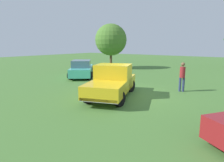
{
  "coord_description": "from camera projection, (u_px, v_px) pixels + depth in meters",
  "views": [
    {
      "loc": [
        -9.27,
        -5.65,
        2.88
      ],
      "look_at": [
        -0.89,
        0.57,
        0.9
      ],
      "focal_mm": 31.25,
      "sensor_mm": 36.0,
      "label": 1
    }
  ],
  "objects": [
    {
      "name": "ground_plane",
      "position": [
        129.0,
        95.0,
        11.16
      ],
      "size": [
        80.0,
        80.0,
        0.0
      ],
      "primitive_type": "plane",
      "color": "#477533"
    },
    {
      "name": "tree_back_right",
      "position": [
        111.0,
        40.0,
        22.95
      ],
      "size": [
        3.72,
        3.72,
        5.24
      ],
      "color": "brown",
      "rests_on": "ground_plane"
    },
    {
      "name": "person_bystander",
      "position": [
        182.0,
        75.0,
        11.86
      ],
      "size": [
        0.41,
        0.41,
        1.8
      ],
      "rotation": [
        0.0,
        0.0,
        3.51
      ],
      "color": "navy",
      "rests_on": "ground_plane"
    },
    {
      "name": "sedan_near",
      "position": [
        82.0,
        69.0,
        17.32
      ],
      "size": [
        4.62,
        4.26,
        1.5
      ],
      "rotation": [
        0.0,
        0.0,
        0.69
      ],
      "color": "black",
      "rests_on": "ground_plane"
    },
    {
      "name": "pickup_truck",
      "position": [
        113.0,
        80.0,
        10.73
      ],
      "size": [
        5.0,
        3.41,
        1.78
      ],
      "rotation": [
        0.0,
        0.0,
        3.51
      ],
      "color": "black",
      "rests_on": "ground_plane"
    }
  ]
}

